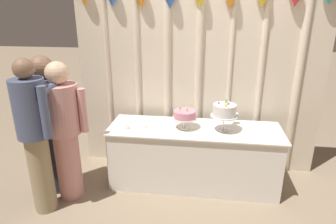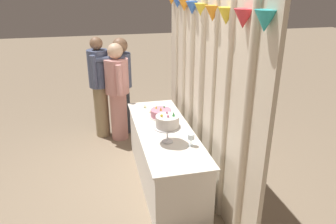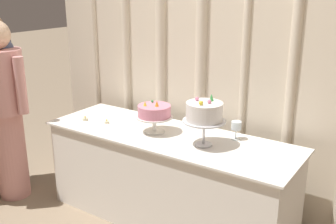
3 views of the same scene
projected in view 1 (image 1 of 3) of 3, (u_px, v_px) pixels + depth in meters
The scene contains 11 objects.
ground_plane at pixel (192, 187), 3.48m from camera, with size 24.00×24.00×0.00m, color gray.
draped_curtain at pixel (200, 72), 3.57m from camera, with size 3.01×0.16×2.40m.
cake_table at pixel (194, 156), 3.45m from camera, with size 1.97×0.65×0.72m.
cake_display_nearleft at pixel (184, 115), 3.28m from camera, with size 0.28×0.28×0.26m.
cake_display_nearright at pixel (224, 111), 3.18m from camera, with size 0.30×0.30×0.36m.
wine_glass at pixel (235, 116), 3.42m from camera, with size 0.07×0.07×0.14m.
tealight_far_left at pixel (128, 127), 3.32m from camera, with size 0.04×0.04×0.04m.
tealight_near_left at pixel (146, 127), 3.34m from camera, with size 0.04×0.04×0.03m.
guest_girl_blue_dress at pixel (49, 120), 3.15m from camera, with size 0.47×0.62×1.57m.
guest_man_dark_suit at pixel (64, 128), 3.06m from camera, with size 0.53×0.39×1.53m.
guest_man_pink_jacket at pixel (34, 132), 2.82m from camera, with size 0.45×0.40×1.60m.
Camera 1 is at (0.11, -2.98, 2.02)m, focal length 31.17 mm.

